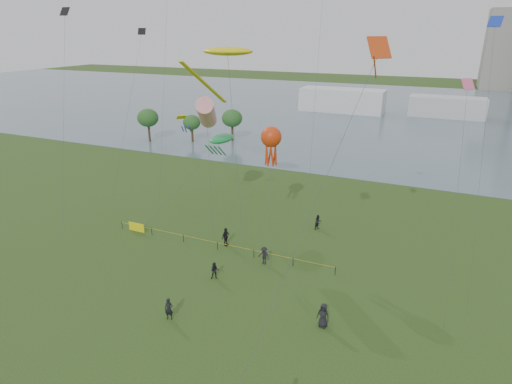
% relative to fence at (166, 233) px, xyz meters
% --- Properties ---
extents(ground_plane, '(400.00, 400.00, 0.00)m').
position_rel_fence_xyz_m(ground_plane, '(11.60, -12.86, -0.55)').
color(ground_plane, '#1F3812').
extents(lake, '(400.00, 120.00, 0.08)m').
position_rel_fence_xyz_m(lake, '(11.60, 87.14, -0.53)').
color(lake, slate).
rests_on(lake, ground_plane).
extents(building_low, '(16.00, 18.00, 28.00)m').
position_rel_fence_xyz_m(building_low, '(43.60, 155.14, 13.45)').
color(building_low, gray).
rests_on(building_low, ground_plane).
extents(pavilion_left, '(22.00, 8.00, 6.00)m').
position_rel_fence_xyz_m(pavilion_left, '(-0.40, 82.14, 2.45)').
color(pavilion_left, silver).
rests_on(pavilion_left, ground_plane).
extents(pavilion_right, '(18.00, 7.00, 5.00)m').
position_rel_fence_xyz_m(pavilion_right, '(25.60, 85.14, 1.95)').
color(pavilion_right, silver).
rests_on(pavilion_right, ground_plane).
extents(trees, '(19.02, 10.73, 6.40)m').
position_rel_fence_xyz_m(trees, '(-20.13, 37.19, 3.87)').
color(trees, '#382919').
rests_on(trees, ground_plane).
extents(fence, '(24.07, 0.07, 1.05)m').
position_rel_fence_xyz_m(fence, '(0.00, 0.00, 0.00)').
color(fence, black).
rests_on(fence, ground_plane).
extents(spectator_a, '(0.95, 0.88, 1.57)m').
position_rel_fence_xyz_m(spectator_a, '(8.51, -4.85, 0.23)').
color(spectator_a, black).
rests_on(spectator_a, ground_plane).
extents(spectator_b, '(1.21, 0.77, 1.77)m').
position_rel_fence_xyz_m(spectator_b, '(11.50, -0.75, 0.33)').
color(spectator_b, black).
rests_on(spectator_b, ground_plane).
extents(spectator_c, '(0.68, 1.21, 1.94)m').
position_rel_fence_xyz_m(spectator_c, '(6.51, 1.09, 0.41)').
color(spectator_c, black).
rests_on(spectator_c, ground_plane).
extents(spectator_d, '(1.01, 0.72, 1.95)m').
position_rel_fence_xyz_m(spectator_d, '(19.00, -7.40, 0.42)').
color(spectator_d, black).
rests_on(spectator_d, ground_plane).
extents(spectator_f, '(0.75, 0.61, 1.78)m').
position_rel_fence_xyz_m(spectator_f, '(8.07, -11.23, 0.33)').
color(spectator_f, black).
rests_on(spectator_f, ground_plane).
extents(spectator_g, '(0.93, 1.00, 1.66)m').
position_rel_fence_xyz_m(spectator_g, '(14.06, 8.62, 0.27)').
color(spectator_g, black).
rests_on(spectator_g, ground_plane).
extents(kite_stingray, '(5.65, 9.99, 19.26)m').
position_rel_fence_xyz_m(kite_stingray, '(6.53, 2.25, 18.24)').
color(kite_stingray, '#3F3F42').
extents(kite_windsock, '(4.52, 5.74, 14.53)m').
position_rel_fence_xyz_m(kite_windsock, '(2.37, 5.33, 12.03)').
color(kite_windsock, '#3F3F42').
extents(kite_creature, '(7.24, 9.65, 9.34)m').
position_rel_fence_xyz_m(kite_creature, '(1.94, 9.26, 8.34)').
color(kite_creature, '#3F3F42').
extents(kite_octopus, '(3.57, 7.71, 11.90)m').
position_rel_fence_xyz_m(kite_octopus, '(9.89, 4.76, 10.22)').
color(kite_octopus, '#3F3F42').
extents(kite_delta, '(5.67, 11.87, 20.33)m').
position_rel_fence_xyz_m(kite_delta, '(20.88, -8.11, 17.94)').
color(kite_delta, '#3F3F42').
extents(small_kites, '(37.56, 14.80, 10.16)m').
position_rel_fence_xyz_m(small_kites, '(7.21, 6.26, 21.59)').
color(small_kites, black).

